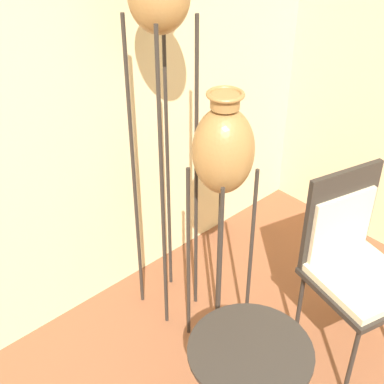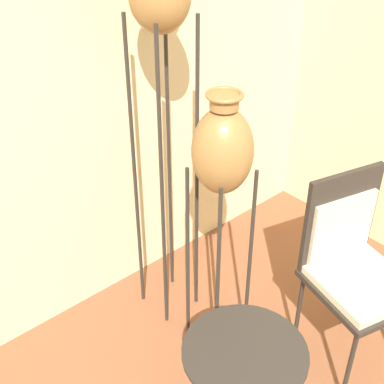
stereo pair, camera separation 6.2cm
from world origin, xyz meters
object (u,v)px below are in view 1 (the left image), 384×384
vase_stand_tall (160,13)px  side_table (248,379)px  chair (353,258)px  vase_stand_medium (223,155)px

vase_stand_tall → side_table: vase_stand_tall is taller
vase_stand_tall → side_table: bearing=-111.0°
chair → side_table: (-0.85, -0.07, -0.12)m
side_table → vase_stand_medium: bearing=55.0°
vase_stand_tall → side_table: 1.62m
vase_stand_tall → chair: vase_stand_tall is taller
vase_stand_medium → side_table: vase_stand_medium is taller
chair → side_table: 0.86m
vase_stand_medium → side_table: size_ratio=2.19×
vase_stand_tall → vase_stand_medium: vase_stand_tall is taller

